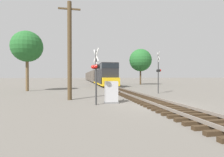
{
  "coord_description": "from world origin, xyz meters",
  "views": [
    {
      "loc": [
        -5.35,
        -10.7,
        1.96
      ],
      "look_at": [
        -0.93,
        12.22,
        1.65
      ],
      "focal_mm": 28.0,
      "sensor_mm": 36.0,
      "label": 1
    }
  ],
  "objects": [
    {
      "name": "tree_far_right",
      "position": [
        -12.0,
        14.05,
        5.85
      ],
      "size": [
        4.06,
        4.06,
        7.92
      ],
      "color": "brown",
      "rests_on": "ground"
    },
    {
      "name": "ground_plane",
      "position": [
        0.0,
        0.0,
        0.0
      ],
      "size": [
        400.0,
        400.0,
        0.0
      ],
      "primitive_type": "plane",
      "color": "#666059"
    },
    {
      "name": "rail_track_bed",
      "position": [
        0.0,
        -0.0,
        0.14
      ],
      "size": [
        2.6,
        160.0,
        0.31
      ],
      "color": "#382819",
      "rests_on": "ground"
    },
    {
      "name": "utility_pole",
      "position": [
        -6.06,
        4.12,
        4.14
      ],
      "size": [
        1.8,
        0.35,
        8.1
      ],
      "color": "#4C3A23",
      "rests_on": "ground"
    },
    {
      "name": "crossing_signal_near",
      "position": [
        -4.2,
        1.13,
        2.4
      ],
      "size": [
        0.53,
        1.01,
        3.83
      ],
      "rotation": [
        0.0,
        0.0,
        -1.32
      ],
      "color": "#333333",
      "rests_on": "ground"
    },
    {
      "name": "tree_mid_background",
      "position": [
        8.91,
        28.1,
        5.71
      ],
      "size": [
        5.2,
        5.2,
        8.33
      ],
      "color": "#473521",
      "rests_on": "ground"
    },
    {
      "name": "freight_train",
      "position": [
        0.0,
        52.98,
        1.91
      ],
      "size": [
        3.02,
        72.06,
        4.35
      ],
      "color": "#232326",
      "rests_on": "ground"
    },
    {
      "name": "relay_cabinet",
      "position": [
        -3.01,
        1.74,
        0.78
      ],
      "size": [
        1.01,
        0.61,
        1.59
      ],
      "color": "slate",
      "rests_on": "ground"
    },
    {
      "name": "crossing_signal_far",
      "position": [
        3.61,
        7.8,
        2.55
      ],
      "size": [
        0.47,
        1.02,
        4.7
      ],
      "rotation": [
        0.0,
        0.0,
        1.39
      ],
      "color": "#333333",
      "rests_on": "ground"
    }
  ]
}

